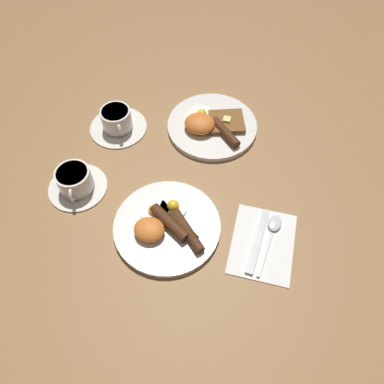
% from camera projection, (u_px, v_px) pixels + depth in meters
% --- Properties ---
extents(ground_plane, '(3.00, 3.00, 0.00)m').
position_uv_depth(ground_plane, '(167.00, 228.00, 0.87)').
color(ground_plane, olive).
extents(breakfast_plate_near, '(0.25, 0.25, 0.05)m').
position_uv_depth(breakfast_plate_near, '(167.00, 226.00, 0.86)').
color(breakfast_plate_near, silver).
rests_on(breakfast_plate_near, ground_plane).
extents(breakfast_plate_far, '(0.25, 0.25, 0.05)m').
position_uv_depth(breakfast_plate_far, '(211.00, 125.00, 1.04)').
color(breakfast_plate_far, silver).
rests_on(breakfast_plate_far, ground_plane).
extents(teacup_near, '(0.15, 0.15, 0.06)m').
position_uv_depth(teacup_near, '(75.00, 182.00, 0.91)').
color(teacup_near, silver).
rests_on(teacup_near, ground_plane).
extents(teacup_far, '(0.16, 0.16, 0.06)m').
position_uv_depth(teacup_far, '(117.00, 122.00, 1.03)').
color(teacup_far, silver).
rests_on(teacup_far, ground_plane).
extents(napkin, '(0.15, 0.19, 0.01)m').
position_uv_depth(napkin, '(263.00, 243.00, 0.85)').
color(napkin, white).
rests_on(napkin, ground_plane).
extents(knife, '(0.02, 0.17, 0.01)m').
position_uv_depth(knife, '(257.00, 245.00, 0.84)').
color(knife, silver).
rests_on(knife, napkin).
extents(spoon, '(0.03, 0.16, 0.01)m').
position_uv_depth(spoon, '(273.00, 229.00, 0.86)').
color(spoon, silver).
rests_on(spoon, napkin).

